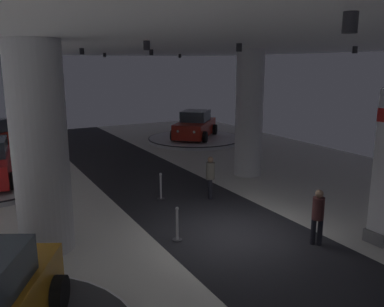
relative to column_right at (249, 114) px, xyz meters
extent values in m
cube|color=silver|center=(-4.27, -5.10, -2.77)|extent=(24.00, 44.00, 0.05)
cube|color=#232328|center=(-4.27, -5.10, -2.75)|extent=(4.40, 44.00, 0.01)
cube|color=silver|center=(-4.27, -5.10, 2.80)|extent=(24.00, 44.00, 0.10)
cylinder|color=black|center=(-7.08, -11.01, 2.57)|extent=(0.16, 0.16, 0.22)
cylinder|color=black|center=(-6.80, -4.84, 2.57)|extent=(0.16, 0.16, 0.22)
cylinder|color=black|center=(-6.97, 0.66, 2.57)|extent=(0.16, 0.16, 0.22)
cylinder|color=black|center=(-6.94, 7.19, 2.57)|extent=(0.16, 0.16, 0.22)
cylinder|color=black|center=(-4.10, -4.86, 2.57)|extent=(0.16, 0.16, 0.22)
cylinder|color=black|center=(-4.24, 0.79, 2.57)|extent=(0.16, 0.16, 0.22)
cylinder|color=black|center=(-4.24, 6.87, 2.57)|extent=(0.16, 0.16, 0.22)
cylinder|color=black|center=(0.26, -5.08, 2.57)|extent=(0.16, 0.16, 0.22)
cylinder|color=black|center=(0.44, 1.04, 2.57)|extent=(0.16, 0.16, 0.22)
cylinder|color=black|center=(0.24, 7.03, 2.57)|extent=(0.16, 0.16, 0.22)
cylinder|color=silver|center=(0.00, 0.00, 0.00)|extent=(1.19, 1.19, 5.50)
cylinder|color=#ADADB2|center=(-9.21, -3.38, 0.00)|extent=(1.41, 1.41, 5.50)
cylinder|color=silver|center=(1.75, 7.91, -2.62)|extent=(5.85, 5.85, 0.26)
cylinder|color=black|center=(1.75, 7.91, -2.52)|extent=(5.96, 5.96, 0.05)
cube|color=maroon|center=(1.75, 7.91, -1.88)|extent=(4.22, 4.27, 0.90)
cube|color=#2D3842|center=(1.85, 8.01, -1.14)|extent=(2.44, 2.45, 0.70)
cylinder|color=black|center=(1.47, 6.19, -2.15)|extent=(0.63, 0.64, 0.68)
cylinder|color=black|center=(0.04, 7.58, -2.15)|extent=(0.63, 0.64, 0.68)
cylinder|color=black|center=(3.46, 8.23, -2.15)|extent=(0.63, 0.64, 0.68)
cylinder|color=black|center=(2.03, 9.63, -2.15)|extent=(0.63, 0.64, 0.68)
sphere|color=white|center=(0.67, 6.09, -1.77)|extent=(0.18, 0.18, 0.18)
sphere|color=white|center=(-0.04, 6.78, -1.77)|extent=(0.18, 0.18, 0.18)
cylinder|color=black|center=(-9.56, -6.86, -2.11)|extent=(0.51, 0.70, 0.68)
cylinder|color=black|center=(-8.40, 9.12, -2.06)|extent=(0.63, 0.64, 0.68)
cylinder|color=black|center=(-9.54, 1.84, -2.17)|extent=(0.31, 0.70, 0.68)
cylinder|color=black|center=(-9.14, 4.67, -2.17)|extent=(0.31, 0.70, 0.68)
cylinder|color=black|center=(-2.63, -6.82, -2.35)|extent=(0.14, 0.14, 0.80)
cylinder|color=black|center=(-2.76, -6.70, -2.35)|extent=(0.14, 0.14, 0.80)
cylinder|color=#472323|center=(-2.70, -6.76, -1.69)|extent=(0.32, 0.32, 0.62)
sphere|color=#99755B|center=(-2.70, -6.76, -1.27)|extent=(0.22, 0.22, 0.22)
cylinder|color=black|center=(-3.17, -1.93, -2.35)|extent=(0.14, 0.14, 0.80)
cylinder|color=black|center=(-3.25, -2.09, -2.35)|extent=(0.14, 0.14, 0.80)
cylinder|color=#6B665B|center=(-3.21, -2.01, -1.69)|extent=(0.32, 0.32, 0.62)
sphere|color=#99755B|center=(-3.21, -2.01, -1.27)|extent=(0.22, 0.22, 0.22)
cylinder|color=#333338|center=(-5.93, -4.66, -2.73)|extent=(0.28, 0.28, 0.04)
cylinder|color=#B2B2B7|center=(-5.93, -4.66, -2.27)|extent=(0.07, 0.07, 0.96)
sphere|color=#B2B2B7|center=(-5.93, -4.66, -1.79)|extent=(0.10, 0.10, 0.10)
cylinder|color=#333338|center=(-4.86, -1.23, -2.73)|extent=(0.28, 0.28, 0.04)
cylinder|color=#B2B2B7|center=(-4.86, -1.23, -2.27)|extent=(0.07, 0.07, 0.96)
sphere|color=#B2B2B7|center=(-4.86, -1.23, -1.79)|extent=(0.10, 0.10, 0.10)
camera|label=1|loc=(-10.68, -14.05, 2.15)|focal=37.48mm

